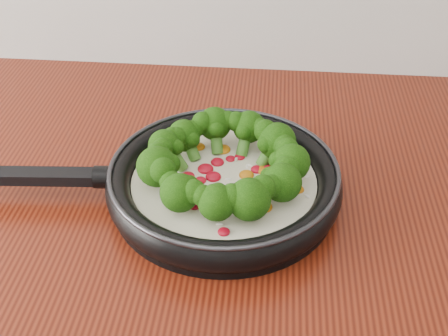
{
  "coord_description": "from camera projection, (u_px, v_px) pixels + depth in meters",
  "views": [
    {
      "loc": [
        0.09,
        0.51,
        1.39
      ],
      "look_at": [
        0.03,
        1.11,
        0.95
      ],
      "focal_mm": 46.71,
      "sensor_mm": 36.0,
      "label": 1
    }
  ],
  "objects": [
    {
      "name": "skillet",
      "position": [
        223.0,
        178.0,
        0.75
      ],
      "size": [
        0.49,
        0.33,
        0.09
      ],
      "color": "black",
      "rests_on": "counter"
    }
  ]
}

